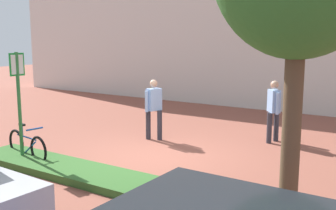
# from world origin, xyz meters

# --- Properties ---
(ground_plane) EXTENTS (60.00, 60.00, 0.00)m
(ground_plane) POSITION_xyz_m (0.00, 0.00, 0.00)
(ground_plane) COLOR brown
(planter_strip) EXTENTS (7.00, 1.10, 0.16)m
(planter_strip) POSITION_xyz_m (0.02, -2.00, 0.08)
(planter_strip) COLOR #336028
(planter_strip) RESTS_ON ground
(parking_sign_post) EXTENTS (0.08, 0.36, 2.56)m
(parking_sign_post) POSITION_xyz_m (-2.41, -2.00, 1.67)
(parking_sign_post) COLOR #2D7238
(parking_sign_post) RESTS_ON ground
(bike_at_sign) EXTENTS (1.67, 0.43, 0.86)m
(bike_at_sign) POSITION_xyz_m (-2.44, -1.83, 0.35)
(bike_at_sign) COLOR black
(bike_at_sign) RESTS_ON ground
(bollard_steel) EXTENTS (0.16, 0.16, 0.90)m
(bollard_steel) POSITION_xyz_m (2.41, 3.17, 0.45)
(bollard_steel) COLOR #ADADB2
(bollard_steel) RESTS_ON ground
(person_shirt_blue) EXTENTS (0.44, 0.49, 1.72)m
(person_shirt_blue) POSITION_xyz_m (1.91, 2.97, 0.98)
(person_shirt_blue) COLOR #2D2D38
(person_shirt_blue) RESTS_ON ground
(person_shirt_white) EXTENTS (0.46, 0.59, 1.72)m
(person_shirt_white) POSITION_xyz_m (-1.02, 1.41, 0.98)
(person_shirt_white) COLOR #2D2D38
(person_shirt_white) RESTS_ON ground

